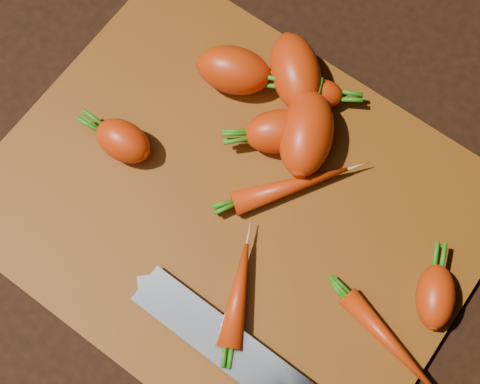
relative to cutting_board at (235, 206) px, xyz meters
The scene contains 13 objects.
ground 0.01m from the cutting_board, ahead, with size 2.00×2.00×0.01m, color black.
cutting_board is the anchor object (origin of this frame).
carrot_0 0.15m from the cutting_board, 126.23° to the left, with size 0.08×0.05×0.05m, color red.
carrot_1 0.14m from the cutting_board, behind, with size 0.06×0.04×0.04m, color red.
carrot_2 0.16m from the cutting_board, 100.95° to the left, with size 0.09×0.05×0.05m, color red.
carrot_3 0.11m from the cutting_board, 78.39° to the left, with size 0.10×0.06×0.06m, color red.
carrot_4 0.09m from the cutting_board, 93.16° to the left, with size 0.07×0.05×0.05m, color red.
carrot_5 0.16m from the cutting_board, 88.38° to the left, with size 0.05×0.03×0.03m, color red.
carrot_6 0.22m from the cutting_board, ahead, with size 0.06×0.04×0.04m, color red.
carrot_7 0.06m from the cutting_board, 50.92° to the left, with size 0.13×0.03×0.03m, color red.
carrot_8 0.21m from the cutting_board, ahead, with size 0.13×0.02×0.02m, color red.
carrot_9 0.10m from the cutting_board, 51.80° to the right, with size 0.11×0.03×0.03m, color red.
knife 0.17m from the cutting_board, 46.88° to the right, with size 0.38×0.05×0.02m.
Camera 1 is at (0.13, -0.17, 0.69)m, focal length 50.00 mm.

